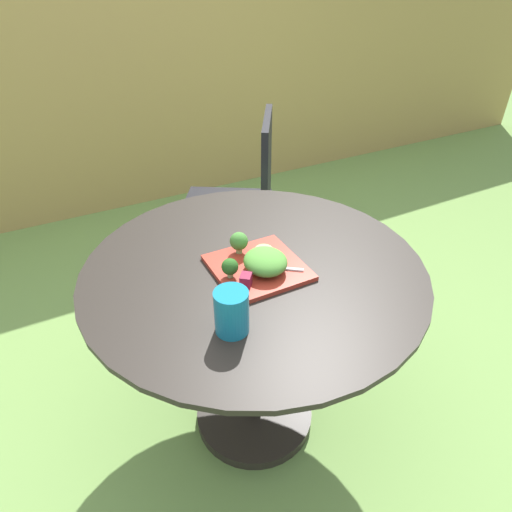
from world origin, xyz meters
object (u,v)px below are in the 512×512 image
(fork, at_px, (271,267))
(patio_chair, at_px, (244,193))
(drinking_glass, at_px, (232,314))
(salad_plate, at_px, (258,267))

(fork, bearing_deg, patio_chair, 68.86)
(drinking_glass, height_order, fork, drinking_glass)
(salad_plate, bearing_deg, fork, -45.68)
(salad_plate, bearing_deg, patio_chair, 66.52)
(salad_plate, bearing_deg, drinking_glass, -132.06)
(salad_plate, xyz_separation_m, fork, (0.03, -0.03, 0.01))
(salad_plate, distance_m, drinking_glass, 0.26)
(salad_plate, height_order, fork, fork)
(patio_chair, bearing_deg, drinking_glass, -117.60)
(salad_plate, relative_size, drinking_glass, 2.19)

